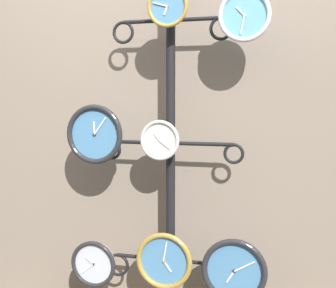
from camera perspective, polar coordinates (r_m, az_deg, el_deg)
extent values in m
cube|color=gray|center=(2.51, 1.30, 4.99)|extent=(4.40, 0.04, 2.80)
cylinder|color=black|center=(2.39, 0.33, -3.78)|extent=(0.05, 0.05, 2.03)
cylinder|color=black|center=(2.42, -2.63, 14.71)|extent=(0.25, 0.02, 0.02)
torus|color=black|center=(2.46, -5.48, 13.38)|extent=(0.12, 0.02, 0.12)
cylinder|color=black|center=(2.36, 3.39, 14.96)|extent=(0.25, 0.02, 0.02)
torus|color=black|center=(2.33, 6.49, 13.82)|extent=(0.12, 0.02, 0.12)
cylinder|color=black|center=(2.41, -3.34, 0.21)|extent=(0.32, 0.02, 0.02)
torus|color=black|center=(2.48, -6.85, -0.71)|extent=(0.10, 0.02, 0.10)
cylinder|color=black|center=(2.33, 4.13, 0.01)|extent=(0.32, 0.02, 0.02)
torus|color=black|center=(2.31, 8.02, -1.17)|extent=(0.10, 0.02, 0.10)
cylinder|color=black|center=(2.54, -2.97, -13.64)|extent=(0.29, 0.02, 0.02)
torus|color=black|center=(2.61, -6.13, -14.44)|extent=(0.13, 0.02, 0.13)
cylinder|color=black|center=(2.47, 3.72, -14.24)|extent=(0.29, 0.02, 0.02)
torus|color=black|center=(2.46, 7.19, -15.68)|extent=(0.13, 0.02, 0.13)
cylinder|color=#4C84B2|center=(2.29, 0.04, 16.39)|extent=(0.18, 0.02, 0.18)
torus|color=#A58438|center=(2.28, -0.07, 16.45)|extent=(0.20, 0.02, 0.20)
cylinder|color=#A58438|center=(2.28, -0.07, 16.45)|extent=(0.01, 0.01, 0.01)
cube|color=silver|center=(2.28, -0.29, 15.95)|extent=(0.02, 0.00, 0.04)
cube|color=silver|center=(2.29, -0.94, 16.66)|extent=(0.07, 0.00, 0.03)
cylinder|color=#60A8DB|center=(2.24, 9.35, 15.18)|extent=(0.22, 0.02, 0.22)
torus|color=silver|center=(2.22, 9.30, 15.24)|extent=(0.24, 0.02, 0.24)
cylinder|color=silver|center=(2.22, 9.31, 15.24)|extent=(0.01, 0.01, 0.01)
cube|color=silver|center=(2.23, 8.82, 15.72)|extent=(0.04, 0.00, 0.04)
cube|color=silver|center=(2.21, 9.06, 14.17)|extent=(0.02, 0.00, 0.09)
cylinder|color=#4C84B2|center=(2.40, -8.82, 1.19)|extent=(0.28, 0.02, 0.28)
torus|color=#262628|center=(2.39, -8.98, 1.16)|extent=(0.30, 0.03, 0.30)
cylinder|color=#262628|center=(2.39, -8.97, 1.17)|extent=(0.02, 0.01, 0.02)
cube|color=silver|center=(2.38, -9.01, 1.96)|extent=(0.01, 0.00, 0.07)
cube|color=silver|center=(2.37, -8.29, 2.19)|extent=(0.07, 0.00, 0.09)
cylinder|color=silver|center=(2.29, -0.92, 0.49)|extent=(0.18, 0.02, 0.18)
torus|color=silver|center=(2.27, -1.03, 0.46)|extent=(0.20, 0.02, 0.20)
cylinder|color=silver|center=(2.27, -1.03, 0.45)|extent=(0.01, 0.01, 0.01)
cube|color=silver|center=(2.27, -1.36, 0.89)|extent=(0.03, 0.00, 0.04)
cube|color=silver|center=(2.26, -0.35, -0.09)|extent=(0.06, 0.00, 0.05)
cylinder|color=silver|center=(2.56, -8.97, -14.19)|extent=(0.23, 0.02, 0.23)
torus|color=#262628|center=(2.54, -9.12, -14.29)|extent=(0.25, 0.02, 0.25)
cylinder|color=#262628|center=(2.54, -9.11, -14.29)|extent=(0.01, 0.01, 0.01)
cube|color=silver|center=(2.54, -9.55, -13.85)|extent=(0.05, 0.00, 0.04)
cube|color=silver|center=(2.56, -9.85, -14.78)|extent=(0.07, 0.00, 0.06)
cylinder|color=#4C84B2|center=(2.41, -0.40, -13.98)|extent=(0.26, 0.02, 0.26)
torus|color=#A58438|center=(2.40, -0.50, -14.10)|extent=(0.29, 0.03, 0.29)
cylinder|color=#A58438|center=(2.40, -0.50, -14.09)|extent=(0.02, 0.01, 0.02)
cube|color=silver|center=(2.40, -0.06, -14.72)|extent=(0.04, 0.00, 0.06)
cube|color=silver|center=(2.38, -0.31, -12.98)|extent=(0.02, 0.00, 0.10)
cylinder|color=#4C84B2|center=(2.34, 8.12, -14.97)|extent=(0.29, 0.02, 0.29)
torus|color=#262628|center=(2.32, 8.06, -15.11)|extent=(0.32, 0.03, 0.32)
cylinder|color=#262628|center=(2.32, 8.07, -15.10)|extent=(0.02, 0.01, 0.02)
cube|color=silver|center=(2.34, 7.60, -15.75)|extent=(0.04, 0.00, 0.06)
cube|color=silver|center=(2.31, 9.30, -14.53)|extent=(0.10, 0.00, 0.06)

